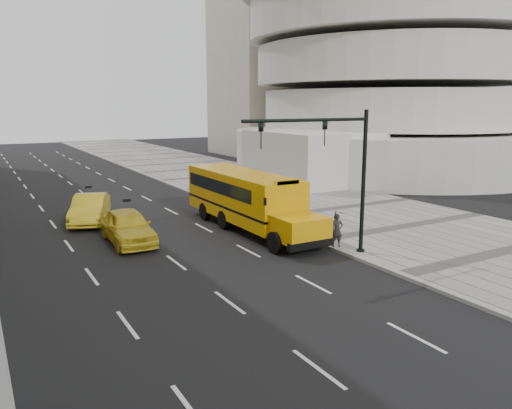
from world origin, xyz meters
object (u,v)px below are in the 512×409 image
pedestrian (337,230)px  traffic_signal (339,166)px  taxi_near (128,227)px  school_bus (245,196)px  taxi_far (90,209)px

pedestrian → traffic_signal: bearing=-110.5°
taxi_near → traffic_signal: (7.08, -7.05, 3.27)m
taxi_near → school_bus: bearing=0.9°
taxi_near → traffic_signal: bearing=-43.1°
school_bus → taxi_near: bearing=179.0°
school_bus → traffic_signal: 7.36m
school_bus → pedestrian: 6.10m
taxi_near → pedestrian: (8.03, -5.92, 0.10)m
taxi_far → traffic_signal: traffic_signal is taller
school_bus → pedestrian: school_bus is taller
pedestrian → school_bus: bearing=125.5°
school_bus → traffic_signal: size_ratio=1.81×
school_bus → taxi_far: school_bus is taller
school_bus → taxi_near: (-6.39, 0.11, -0.94)m
pedestrian → taxi_near: bearing=163.3°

